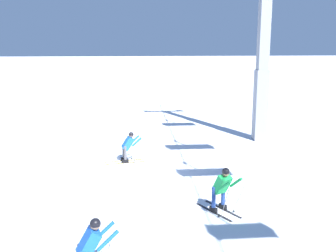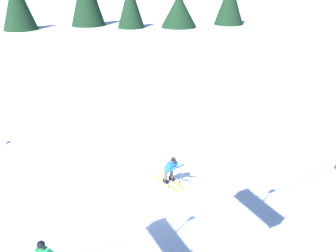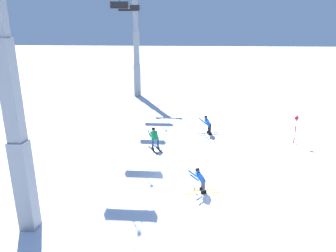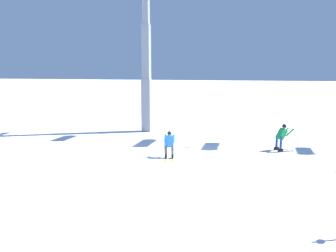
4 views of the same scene
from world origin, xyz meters
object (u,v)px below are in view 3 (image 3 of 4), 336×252
at_px(lift_tower_far, 137,54).
at_px(chairlift_seat_farthest, 129,8).
at_px(skier_distant_uphill, 154,137).
at_px(skier_carving_main, 200,178).
at_px(skier_distant_downhill, 207,123).
at_px(lift_tower_near, 13,109).
at_px(chairlift_seat_fourth, 120,4).
at_px(trail_marker_pole, 295,128).

height_order(lift_tower_far, chairlift_seat_farthest, lift_tower_far).
xyz_separation_m(lift_tower_far, skier_distant_uphill, (-17.29, -4.13, -4.14)).
xyz_separation_m(skier_carving_main, skier_distant_downhill, (9.15, -0.75, 0.12)).
xyz_separation_m(lift_tower_near, skier_distant_downhill, (12.63, -7.88, -4.25)).
xyz_separation_m(chairlift_seat_fourth, skier_distant_uphill, (-9.41, -4.13, -9.09)).
relative_size(chairlift_seat_fourth, trail_marker_pole, 1.10).
distance_m(skier_carving_main, trail_marker_pole, 10.29).
bearing_deg(trail_marker_pole, skier_carving_main, 137.68).
height_order(skier_distant_uphill, skier_distant_downhill, skier_distant_downhill).
relative_size(skier_carving_main, trail_marker_pole, 0.86).
xyz_separation_m(chairlift_seat_fourth, chairlift_seat_farthest, (4.33, 0.00, -0.04)).
bearing_deg(trail_marker_pole, lift_tower_far, 42.34).
xyz_separation_m(lift_tower_far, chairlift_seat_farthest, (-3.55, 0.00, 4.92)).
height_order(trail_marker_pole, skier_distant_downhill, trail_marker_pole).
relative_size(skier_carving_main, chairlift_seat_fourth, 0.79).
bearing_deg(lift_tower_far, chairlift_seat_fourth, 180.00).
height_order(chairlift_seat_farthest, skier_distant_downhill, chairlift_seat_farthest).
bearing_deg(skier_carving_main, chairlift_seat_fourth, 25.23).
distance_m(skier_carving_main, lift_tower_far, 24.48).
bearing_deg(chairlift_seat_fourth, skier_distant_downhill, -127.24).
distance_m(trail_marker_pole, skier_distant_downhill, 6.37).
xyz_separation_m(skier_carving_main, lift_tower_far, (23.03, 7.14, 4.25)).
height_order(lift_tower_near, skier_distant_uphill, lift_tower_near).
bearing_deg(trail_marker_pole, chairlift_seat_farthest, 49.82).
bearing_deg(lift_tower_far, trail_marker_pole, -137.66).
height_order(lift_tower_near, trail_marker_pole, lift_tower_near).
bearing_deg(trail_marker_pole, skier_distant_uphill, 100.64).
bearing_deg(lift_tower_near, chairlift_seat_farthest, 0.00).
bearing_deg(skier_distant_uphill, skier_distant_downhill, -47.71).
distance_m(chairlift_seat_farthest, skier_distant_uphill, 16.96).
bearing_deg(lift_tower_near, chairlift_seat_fourth, 0.00).
xyz_separation_m(lift_tower_near, skier_distant_uphill, (9.21, -4.13, -4.25)).
height_order(skier_carving_main, chairlift_seat_farthest, chairlift_seat_farthest).
distance_m(chairlift_seat_fourth, skier_distant_uphill, 13.72).
height_order(chairlift_seat_fourth, skier_distant_uphill, chairlift_seat_fourth).
bearing_deg(chairlift_seat_fourth, lift_tower_near, 180.00).
relative_size(chairlift_seat_fourth, skier_distant_downhill, 1.31).
relative_size(lift_tower_near, skier_distant_downhill, 6.69).
relative_size(skier_carving_main, chairlift_seat_farthest, 0.78).
relative_size(chairlift_seat_fourth, chairlift_seat_farthest, 1.00).
bearing_deg(chairlift_seat_farthest, skier_distant_uphill, -163.28).
distance_m(lift_tower_far, chairlift_seat_farthest, 6.07).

